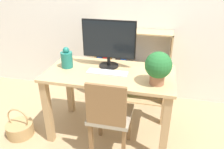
% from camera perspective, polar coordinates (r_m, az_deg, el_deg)
% --- Properties ---
extents(ground_plane, '(10.00, 10.00, 0.00)m').
position_cam_1_polar(ground_plane, '(2.64, -0.52, -14.54)').
color(ground_plane, tan).
extents(wall_back, '(8.00, 0.05, 2.60)m').
position_cam_1_polar(wall_back, '(2.98, 4.00, 17.89)').
color(wall_back, silver).
rests_on(wall_back, ground_plane).
extents(desk, '(1.30, 0.68, 0.76)m').
position_cam_1_polar(desk, '(2.29, -0.58, -2.70)').
color(desk, tan).
rests_on(desk, ground_plane).
extents(monitor, '(0.56, 0.21, 0.50)m').
position_cam_1_polar(monitor, '(2.25, -0.86, 8.64)').
color(monitor, black).
rests_on(monitor, desk).
extents(keyboard, '(0.41, 0.12, 0.02)m').
position_cam_1_polar(keyboard, '(2.19, -1.23, 0.50)').
color(keyboard, silver).
rests_on(keyboard, desk).
extents(vase, '(0.12, 0.12, 0.22)m').
position_cam_1_polar(vase, '(2.34, -11.73, 4.04)').
color(vase, '#1E7266').
rests_on(vase, desk).
extents(potted_plant, '(0.24, 0.24, 0.30)m').
position_cam_1_polar(potted_plant, '(1.96, 11.98, 2.04)').
color(potted_plant, '#9E6647').
rests_on(potted_plant, desk).
extents(chair, '(0.40, 0.40, 0.85)m').
position_cam_1_polar(chair, '(2.10, -0.70, -10.46)').
color(chair, '#9E937F').
rests_on(chair, ground_plane).
extents(bookshelf, '(0.99, 0.28, 1.00)m').
position_cam_1_polar(bookshelf, '(3.06, 1.65, 1.58)').
color(bookshelf, tan).
rests_on(bookshelf, ground_plane).
extents(basket, '(0.29, 0.29, 0.35)m').
position_cam_1_polar(basket, '(2.74, -22.91, -12.82)').
color(basket, tan).
rests_on(basket, ground_plane).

